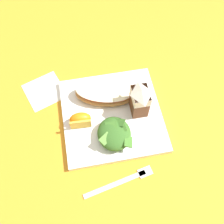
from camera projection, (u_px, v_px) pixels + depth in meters
name	position (u px, v px, depth m)	size (l,w,h in m)	color
ground	(112.00, 116.00, 0.76)	(3.00, 3.00, 0.00)	orange
white_plate	(112.00, 115.00, 0.76)	(0.28, 0.28, 0.02)	white
cheesy_pizza_bread	(104.00, 94.00, 0.76)	(0.12, 0.19, 0.04)	#B77F42
green_salad_pile	(114.00, 134.00, 0.70)	(0.10, 0.09, 0.04)	#336023
milk_carton	(140.00, 100.00, 0.70)	(0.06, 0.04, 0.11)	brown
orange_wedge_front	(80.00, 120.00, 0.72)	(0.04, 0.06, 0.04)	orange
paper_napkin	(45.00, 91.00, 0.80)	(0.11, 0.11, 0.00)	white
metal_fork	(124.00, 180.00, 0.67)	(0.05, 0.19, 0.01)	silver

